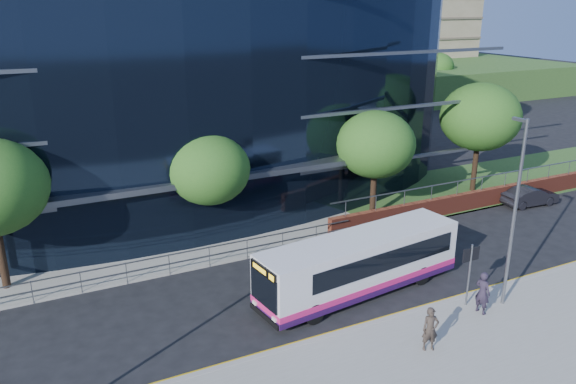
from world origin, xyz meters
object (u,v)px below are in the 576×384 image
street_sign (470,262)px  pedestrian_b (430,329)px  tree_dist_f (437,67)px  city_bus (362,263)px  streetlight_east (515,209)px  parked_car (530,196)px  pedestrian (483,292)px  tree_far_c (376,145)px  tree_far_d (480,117)px  tree_dist_e (343,72)px  tree_far_b (209,170)px

street_sign → pedestrian_b: (-3.55, -1.86, -1.14)m
tree_dist_f → city_bus: (-38.73, -40.40, -2.78)m
tree_dist_f → streetlight_east: bearing=-127.6°
parked_car → pedestrian: size_ratio=2.02×
tree_far_c → parked_car: size_ratio=1.74×
tree_far_d → streetlight_east: 15.77m
tree_dist_e → pedestrian: 46.71m
tree_dist_e → streetlight_east: streetlight_east is taller
tree_far_c → tree_dist_e: (17.00, 31.00, 0.00)m
tree_far_c → tree_dist_e: bearing=61.3°
tree_dist_f → city_bus: tree_dist_f is taller
tree_far_c → tree_dist_f: (33.00, 33.00, -0.33)m
street_sign → pedestrian_b: bearing=-152.4°
street_sign → pedestrian_b: street_sign is taller
streetlight_east → pedestrian_b: streetlight_east is taller
tree_far_d → parked_car: (1.29, -3.72, -4.57)m
pedestrian → pedestrian_b: 3.81m
parked_car → pedestrian: 15.35m
tree_dist_f → pedestrian_b: size_ratio=3.53×
streetlight_east → pedestrian: (-1.41, -0.17, -3.36)m
tree_dist_e → city_bus: size_ratio=0.64×
tree_far_b → streetlight_east: 14.74m
street_sign → tree_far_c: (2.50, 10.59, 2.39)m
tree_dist_f → pedestrian_b: 60.00m
city_bus → pedestrian_b: 5.07m
tree_dist_f → pedestrian: size_ratio=3.26×
tree_dist_e → pedestrian_b: size_ratio=3.81×
tree_far_b → pedestrian: tree_far_b is taller
tree_far_c → pedestrian: bearing=-102.0°
tree_dist_f → parked_car: bearing=-122.5°
tree_dist_e → pedestrian_b: (-23.05, -43.44, -3.53)m
streetlight_east → tree_far_b: bearing=127.6°
streetlight_east → pedestrian_b: (-5.05, -1.27, -3.43)m
tree_dist_e → parked_car: bearing=-101.3°
pedestrian → street_sign: bearing=-2.8°
parked_car → tree_far_c: bearing=79.9°
tree_far_d → tree_dist_e: tree_far_d is taller
tree_dist_e → pedestrian_b: 49.31m
tree_dist_f → tree_dist_e: bearing=-172.9°
street_sign → pedestrian: street_sign is taller
parked_car → pedestrian_b: (-16.34, -9.72, 0.39)m
tree_far_c → pedestrian: 12.10m
street_sign → tree_far_c: size_ratio=0.43×
tree_dist_e → streetlight_east: (-18.00, -42.17, -0.10)m
tree_dist_f → city_bus: bearing=-133.8°
streetlight_east → pedestrian: 3.65m
tree_dist_e → city_bus: bearing=-120.6°
streetlight_east → pedestrian_b: size_ratio=4.67×
streetlight_east → city_bus: streetlight_east is taller
tree_far_b → tree_far_c: tree_far_c is taller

